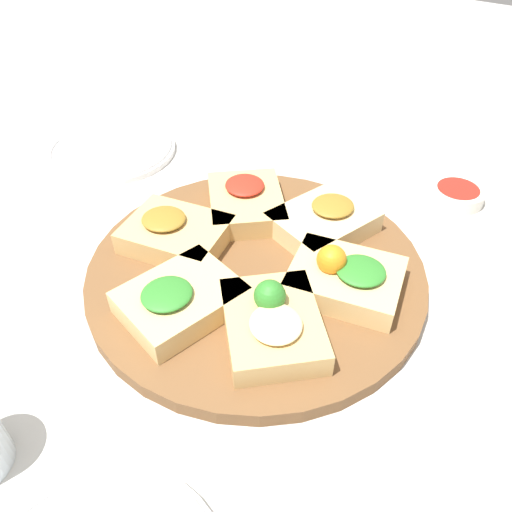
{
  "coord_description": "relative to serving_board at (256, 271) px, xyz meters",
  "views": [
    {
      "loc": [
        -0.4,
        -0.26,
        0.46
      ],
      "look_at": [
        0.0,
        0.0,
        0.04
      ],
      "focal_mm": 35.0,
      "sensor_mm": 36.0,
      "label": 1
    }
  ],
  "objects": [
    {
      "name": "focaccia_slice_4",
      "position": [
        0.02,
        -0.11,
        0.03
      ],
      "size": [
        0.13,
        0.15,
        0.06
      ],
      "color": "#DBB775",
      "rests_on": "serving_board"
    },
    {
      "name": "focaccia_slice_5",
      "position": [
        0.11,
        -0.04,
        0.03
      ],
      "size": [
        0.16,
        0.14,
        0.04
      ],
      "color": "#E5C689",
      "rests_on": "serving_board"
    },
    {
      "name": "focaccia_slice_1",
      "position": [
        -0.02,
        0.12,
        0.03
      ],
      "size": [
        0.12,
        0.15,
        0.04
      ],
      "color": "tan",
      "rests_on": "serving_board"
    },
    {
      "name": "plate_right",
      "position": [
        0.13,
        0.4,
        -0.0
      ],
      "size": [
        0.23,
        0.23,
        0.02
      ],
      "color": "white",
      "rests_on": "ground_plane"
    },
    {
      "name": "ground_plane",
      "position": [
        0.0,
        0.0,
        -0.01
      ],
      "size": [
        3.0,
        3.0,
        0.0
      ],
      "primitive_type": "plane",
      "color": "beige"
    },
    {
      "name": "focaccia_slice_2",
      "position": [
        -0.11,
        0.03,
        0.03
      ],
      "size": [
        0.15,
        0.14,
        0.04
      ],
      "color": "#DBB775",
      "rests_on": "serving_board"
    },
    {
      "name": "dipping_bowl",
      "position": [
        0.32,
        -0.17,
        0.0
      ],
      "size": [
        0.08,
        0.08,
        0.02
      ],
      "color": "silver",
      "rests_on": "ground_plane"
    },
    {
      "name": "serving_board",
      "position": [
        0.0,
        0.0,
        0.0
      ],
      "size": [
        0.44,
        0.44,
        0.02
      ],
      "primitive_type": "cylinder",
      "color": "brown",
      "rests_on": "ground_plane"
    },
    {
      "name": "focaccia_slice_3",
      "position": [
        -0.09,
        -0.08,
        0.03
      ],
      "size": [
        0.17,
        0.16,
        0.06
      ],
      "color": "tan",
      "rests_on": "serving_board"
    },
    {
      "name": "focaccia_slice_0",
      "position": [
        0.09,
        0.08,
        0.03
      ],
      "size": [
        0.17,
        0.16,
        0.04
      ],
      "color": "tan",
      "rests_on": "serving_board"
    }
  ]
}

